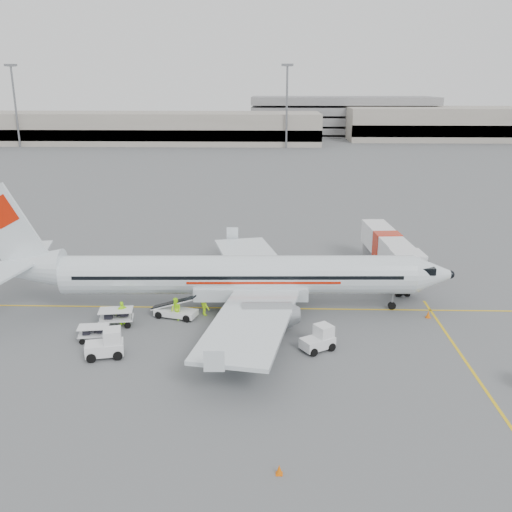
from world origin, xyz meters
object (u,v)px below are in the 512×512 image
Objects in this scene: jet_bridge at (386,254)px; tug_fore at (318,338)px; aircraft at (238,250)px; tug_mid at (234,335)px; tug_aft at (104,344)px; belt_loader at (176,303)px.

tug_fore is at bearing -119.51° from jet_bridge.
aircraft is 2.34× the size of jet_bridge.
tug_mid is at bearing -134.59° from jet_bridge.
tug_aft is (-21.72, -17.42, -1.09)m from jet_bridge.
jet_bridge is 20.52m from tug_mid.
jet_bridge is 6.98× the size of tug_fore.
tug_mid is (4.83, -4.93, -0.30)m from belt_loader.
jet_bridge is at bearing 32.06° from aircraft.
jet_bridge is 6.32× the size of tug_aft.
jet_bridge is at bearing 63.59° from tug_mid.
jet_bridge reaches higher than tug_fore.
jet_bridge reaches higher than belt_loader.
belt_loader is at bearing -153.67° from jet_bridge.
tug_fore is at bearing 9.59° from tug_mid.
jet_bridge is 6.97× the size of tug_mid.
belt_loader reaches higher than tug_mid.
tug_aft is (-14.14, -1.38, 0.09)m from tug_fore.
tug_fore is 0.91× the size of tug_aft.
belt_loader is 6.90m from tug_mid.
tug_fore is 1.00× the size of tug_mid.
aircraft reaches higher than tug_fore.
aircraft is 16.30× the size of tug_fore.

